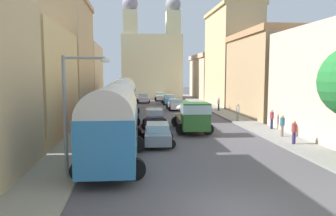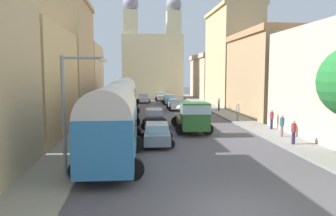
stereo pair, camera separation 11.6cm
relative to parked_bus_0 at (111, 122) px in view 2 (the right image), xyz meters
name	(u,v)px [view 2 (the right image)]	position (x,y,z in m)	size (l,w,h in m)	color
ground_plane	(164,115)	(4.60, 20.50, -2.26)	(154.00, 154.00, 0.00)	#514D52
sidewalk_left	(101,115)	(-2.65, 20.50, -2.19)	(2.50, 70.00, 0.14)	gray
sidewalk_right	(225,113)	(11.85, 20.50, -2.19)	(2.50, 70.00, 0.14)	gray
building_left_1	(28,83)	(-6.56, 8.01, 1.79)	(5.31, 11.06, 8.09)	tan
building_left_2	(67,58)	(-6.14, 20.32, 4.15)	(4.93, 11.75, 12.77)	tan
building_left_3	(81,75)	(-6.64, 33.10, 2.22)	(5.49, 12.42, 8.95)	#CFB48E
building_right_1	(328,82)	(15.57, 6.15, 1.82)	(4.93, 10.16, 8.16)	beige
building_right_2	(261,74)	(15.28, 18.42, 2.45)	(4.80, 12.56, 9.35)	tan
building_right_3	(232,57)	(15.84, 31.43, 4.89)	(6.03, 12.36, 14.25)	#CDB37F
building_right_4	(210,76)	(15.77, 45.23, 1.95)	(5.87, 14.20, 8.34)	#CEB292
distant_church	(152,62)	(4.60, 45.66, 4.59)	(11.25, 6.43, 18.76)	beige
parked_bus_0	(111,122)	(0.00, 0.00, 0.00)	(3.46, 8.33, 4.11)	#327DBC
parked_bus_1	(119,105)	(0.00, 9.00, 0.01)	(3.34, 9.78, 4.12)	red
parked_bus_2	(123,96)	(0.00, 18.00, 0.09)	(3.56, 8.56, 4.25)	teal
parked_bus_3	(125,92)	(0.00, 27.00, 0.09)	(3.41, 8.65, 4.22)	red
cargo_truck_0	(192,117)	(5.84, 8.91, -0.98)	(3.10, 7.06, 2.54)	#2A5E29
car_0	(176,105)	(6.58, 25.15, -1.53)	(2.39, 3.66, 1.43)	silver
car_1	(169,99)	(6.56, 33.22, -1.49)	(2.23, 4.13, 1.53)	#3C97C2
car_2	(161,96)	(5.85, 40.32, -1.51)	(2.26, 4.38, 1.48)	silver
car_3	(157,134)	(2.68, 4.69, -1.53)	(2.40, 4.35, 1.43)	gray
car_4	(154,118)	(2.94, 12.00, -1.45)	(2.41, 4.38, 1.61)	#292A32
car_5	(143,98)	(2.62, 36.60, -1.51)	(2.27, 4.23, 1.50)	silver
pedestrian_0	(219,103)	(11.69, 22.89, -1.23)	(0.45, 0.45, 1.79)	navy
pedestrian_1	(238,112)	(11.21, 13.85, -1.20)	(0.42, 0.42, 1.84)	slate
pedestrian_2	(294,132)	(11.53, 3.22, -1.29)	(0.36, 0.36, 1.70)	#2F2453
pedestrian_3	(272,118)	(12.56, 9.07, -1.22)	(0.33, 0.33, 1.78)	#1E2245
pedestrian_4	(282,125)	(11.95, 5.82, -1.26)	(0.37, 0.37, 1.74)	#806A61
streetlamp_near	(71,104)	(-1.56, -2.26, 1.15)	(2.09, 0.28, 5.52)	gray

